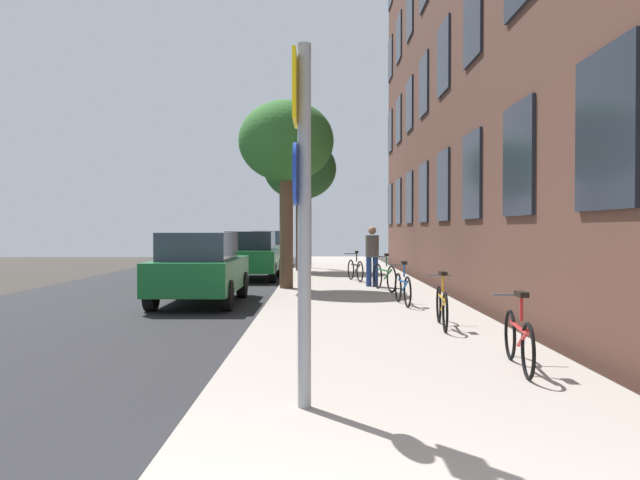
{
  "coord_description": "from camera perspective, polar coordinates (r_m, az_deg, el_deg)",
  "views": [
    {
      "loc": [
        0.15,
        -2.04,
        1.71
      ],
      "look_at": [
        0.12,
        13.13,
        1.44
      ],
      "focal_mm": 35.0,
      "sensor_mm": 36.0,
      "label": 1
    }
  ],
  "objects": [
    {
      "name": "sidewalk",
      "position": [
        17.14,
        3.3,
        -4.51
      ],
      "size": [
        4.2,
        38.0,
        0.12
      ],
      "primitive_type": "cube",
      "color": "#9E9389",
      "rests_on": "ground"
    },
    {
      "name": "car_2",
      "position": [
        27.98,
        -4.41,
        -0.77
      ],
      "size": [
        1.77,
        4.2,
        1.62
      ],
      "color": "silver",
      "rests_on": "road_asphalt"
    },
    {
      "name": "bicycle_1",
      "position": [
        10.29,
        11.2,
        -5.89
      ],
      "size": [
        0.42,
        1.66,
        0.91
      ],
      "color": "black",
      "rests_on": "sidewalk"
    },
    {
      "name": "sign_post",
      "position": [
        5.53,
        -1.58,
        3.97
      ],
      "size": [
        0.16,
        0.6,
        3.22
      ],
      "color": "gray",
      "rests_on": "sidewalk"
    },
    {
      "name": "bicycle_4",
      "position": [
        19.1,
        3.37,
        -2.68
      ],
      "size": [
        0.53,
        1.56,
        0.92
      ],
      "color": "black",
      "rests_on": "sidewalk"
    },
    {
      "name": "ground_plane",
      "position": [
        17.31,
        -8.39,
        -4.66
      ],
      "size": [
        41.8,
        41.8,
        0.0
      ],
      "primitive_type": "plane",
      "color": "#332D28"
    },
    {
      "name": "tree_far",
      "position": [
        23.94,
        -1.72,
        6.42
      ],
      "size": [
        2.77,
        2.77,
        5.06
      ],
      "color": "#4C3823",
      "rests_on": "sidewalk"
    },
    {
      "name": "road_asphalt",
      "position": [
        17.74,
        -15.13,
        -4.53
      ],
      "size": [
        7.0,
        38.0,
        0.01
      ],
      "primitive_type": "cube",
      "color": "#232326",
      "rests_on": "ground"
    },
    {
      "name": "car_0",
      "position": [
        14.38,
        -10.79,
        -2.47
      ],
      "size": [
        1.79,
        3.95,
        1.62
      ],
      "color": "#19662D",
      "rests_on": "road_asphalt"
    },
    {
      "name": "bicycle_2",
      "position": [
        13.2,
        7.69,
        -4.34
      ],
      "size": [
        0.42,
        1.59,
        0.92
      ],
      "color": "black",
      "rests_on": "sidewalk"
    },
    {
      "name": "tree_near",
      "position": [
        16.91,
        -2.99,
        8.79
      ],
      "size": [
        2.55,
        2.55,
        5.03
      ],
      "color": "brown",
      "rests_on": "sidewalk"
    },
    {
      "name": "bicycle_3",
      "position": [
        16.16,
        6.04,
        -3.29
      ],
      "size": [
        0.55,
        1.74,
        0.96
      ],
      "color": "black",
      "rests_on": "sidewalk"
    },
    {
      "name": "car_1",
      "position": [
        21.09,
        -6.17,
        -1.35
      ],
      "size": [
        1.84,
        4.15,
        1.62
      ],
      "color": "#19662D",
      "rests_on": "road_asphalt"
    },
    {
      "name": "pedestrian_0",
      "position": [
        17.32,
        4.91,
        -1.11
      ],
      "size": [
        0.5,
        0.5,
        1.66
      ],
      "color": "navy",
      "rests_on": "sidewalk"
    },
    {
      "name": "bicycle_0",
      "position": [
        7.48,
        17.83,
        -8.58
      ],
      "size": [
        0.42,
        1.62,
        0.9
      ],
      "color": "black",
      "rests_on": "sidewalk"
    },
    {
      "name": "traffic_light",
      "position": [
        25.44,
        -1.04,
        2.5
      ],
      "size": [
        0.43,
        0.24,
        3.27
      ],
      "color": "black",
      "rests_on": "sidewalk"
    }
  ]
}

